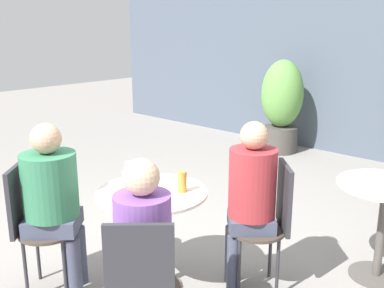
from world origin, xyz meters
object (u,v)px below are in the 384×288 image
object	(u,v)px
beer_glass_0	(130,173)
cafe_table_near	(152,215)
beer_glass_1	(140,192)
potted_plant_0	(282,103)
seated_person_2	(250,192)
bistro_chair_2	(271,216)
seated_person_0	(53,195)
cafe_table_far	(384,209)
beer_glass_2	(182,182)
bistro_chair_1	(142,283)
bistro_chair_0	(33,218)
seated_person_1	(143,242)

from	to	relation	value
beer_glass_0	cafe_table_near	bearing A→B (deg)	4.52
beer_glass_1	potted_plant_0	world-z (taller)	potted_plant_0
seated_person_2	cafe_table_near	bearing A→B (deg)	-90.00
bistro_chair_2	seated_person_0	size ratio (longest dim) A/B	0.76
cafe_table_near	cafe_table_far	distance (m)	1.65
beer_glass_1	beer_glass_2	bearing A→B (deg)	78.84
beer_glass_0	beer_glass_1	bearing A→B (deg)	-28.81
cafe_table_near	bistro_chair_1	world-z (taller)	bistro_chair_1
bistro_chair_0	seated_person_1	xyz separation A→B (m)	(1.04, 0.08, 0.16)
seated_person_0	beer_glass_0	distance (m)	0.53
cafe_table_far	bistro_chair_2	distance (m)	0.84
bistro_chair_0	potted_plant_0	world-z (taller)	potted_plant_0
cafe_table_near	bistro_chair_0	distance (m)	0.81
cafe_table_near	beer_glass_2	size ratio (longest dim) A/B	5.25
potted_plant_0	seated_person_2	bearing A→B (deg)	-61.76
bistro_chair_0	bistro_chair_2	xyz separation A→B (m)	(1.17, 1.12, 0.00)
bistro_chair_0	seated_person_0	size ratio (longest dim) A/B	0.76
beer_glass_1	beer_glass_2	world-z (taller)	beer_glass_1
potted_plant_0	cafe_table_far	bearing A→B (deg)	-46.12
seated_person_1	beer_glass_1	bearing A→B (deg)	-83.16
cafe_table_near	beer_glass_0	distance (m)	0.33
bistro_chair_2	seated_person_0	distance (m)	1.48
cafe_table_far	seated_person_1	xyz separation A→B (m)	(-0.65, -1.70, 0.16)
bistro_chair_1	bistro_chair_2	size ratio (longest dim) A/B	1.00
beer_glass_0	seated_person_1	bearing A→B (deg)	-35.00
bistro_chair_1	beer_glass_2	distance (m)	0.86
beer_glass_1	potted_plant_0	bearing A→B (deg)	109.19
bistro_chair_1	beer_glass_0	xyz separation A→B (m)	(-0.76, 0.57, 0.27)
bistro_chair_0	beer_glass_2	bearing A→B (deg)	-90.77
seated_person_1	seated_person_2	distance (m)	0.94
bistro_chair_2	potted_plant_0	size ratio (longest dim) A/B	0.68
cafe_table_far	bistro_chair_0	size ratio (longest dim) A/B	0.80
seated_person_0	potted_plant_0	bearing A→B (deg)	-33.12
cafe_table_near	seated_person_2	world-z (taller)	seated_person_2
cafe_table_near	bistro_chair_1	bearing A→B (deg)	-46.38
bistro_chair_1	seated_person_0	distance (m)	1.06
seated_person_1	beer_glass_1	size ratio (longest dim) A/B	7.89
bistro_chair_1	seated_person_0	bearing A→B (deg)	-50.86
seated_person_2	beer_glass_1	xyz separation A→B (m)	(-0.38, -0.64, 0.09)
beer_glass_0	bistro_chair_0	bearing A→B (deg)	-125.14
seated_person_2	potted_plant_0	bearing A→B (deg)	164.61
cafe_table_far	beer_glass_1	world-z (taller)	beer_glass_1
beer_glass_1	seated_person_1	bearing A→B (deg)	-39.54
cafe_table_near	bistro_chair_0	world-z (taller)	bistro_chair_0
seated_person_1	beer_glass_0	distance (m)	0.82
beer_glass_0	bistro_chair_2	bearing A→B (deg)	36.03
seated_person_0	seated_person_2	distance (m)	1.32
bistro_chair_2	beer_glass_2	bearing A→B (deg)	-88.71
seated_person_2	beer_glass_2	size ratio (longest dim) A/B	8.43
cafe_table_far	seated_person_2	bearing A→B (deg)	-129.61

